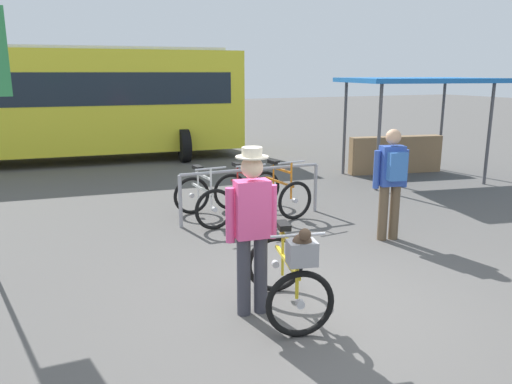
# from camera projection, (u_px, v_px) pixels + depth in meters

# --- Properties ---
(ground_plane) EXTENTS (80.00, 80.00, 0.00)m
(ground_plane) POSITION_uv_depth(u_px,v_px,m) (326.00, 312.00, 5.22)
(ground_plane) COLOR #514F4C
(bike_rack_rail) EXTENTS (2.51, 0.09, 0.88)m
(bike_rack_rail) POSITION_uv_depth(u_px,v_px,m) (252.00, 182.00, 8.41)
(bike_rack_rail) COLOR #99999E
(bike_rack_rail) RESTS_ON ground
(racked_bike_white) EXTENTS (0.73, 1.13, 0.97)m
(racked_bike_white) POSITION_uv_depth(u_px,v_px,m) (202.00, 200.00, 8.32)
(racked_bike_white) COLOR black
(racked_bike_white) RESTS_ON ground
(racked_bike_red) EXTENTS (0.67, 1.11, 0.97)m
(racked_bike_red) POSITION_uv_depth(u_px,v_px,m) (242.00, 196.00, 8.59)
(racked_bike_red) COLOR black
(racked_bike_red) RESTS_ON ground
(racked_bike_orange) EXTENTS (0.77, 1.16, 0.97)m
(racked_bike_orange) POSITION_uv_depth(u_px,v_px,m) (279.00, 192.00, 8.86)
(racked_bike_orange) COLOR black
(racked_bike_orange) RESTS_ON ground
(featured_bicycle) EXTENTS (0.88, 1.25, 1.09)m
(featured_bicycle) POSITION_uv_depth(u_px,v_px,m) (290.00, 272.00, 5.00)
(featured_bicycle) COLOR black
(featured_bicycle) RESTS_ON ground
(person_with_featured_bike) EXTENTS (0.53, 0.32, 1.72)m
(person_with_featured_bike) POSITION_uv_depth(u_px,v_px,m) (252.00, 225.00, 5.00)
(person_with_featured_bike) COLOR #383842
(person_with_featured_bike) RESTS_ON ground
(pedestrian_with_backpack) EXTENTS (0.52, 0.39, 1.64)m
(pedestrian_with_backpack) POSITION_uv_depth(u_px,v_px,m) (392.00, 178.00, 7.27)
(pedestrian_with_backpack) COLOR brown
(pedestrian_with_backpack) RESTS_ON ground
(bus_distant) EXTENTS (10.18, 3.97, 3.08)m
(bus_distant) POSITION_uv_depth(u_px,v_px,m) (56.00, 98.00, 13.72)
(bus_distant) COLOR yellow
(bus_distant) RESTS_ON ground
(market_stall) EXTENTS (3.47, 2.84, 2.30)m
(market_stall) POSITION_uv_depth(u_px,v_px,m) (407.00, 117.00, 11.77)
(market_stall) COLOR #4C4C51
(market_stall) RESTS_ON ground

